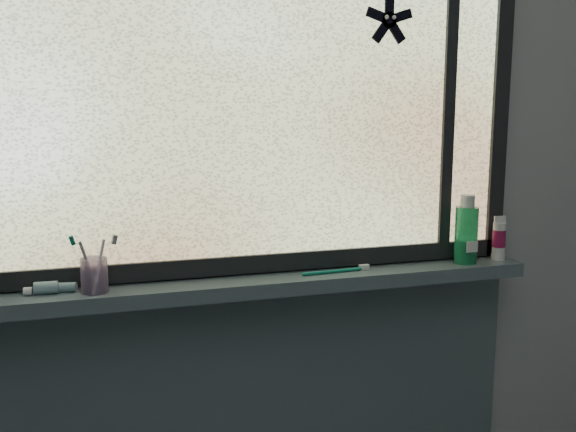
# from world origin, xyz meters

# --- Properties ---
(wall_back) EXTENTS (3.00, 0.01, 2.50)m
(wall_back) POSITION_xyz_m (0.00, 1.30, 1.25)
(wall_back) COLOR #9EA3A8
(wall_back) RESTS_ON ground
(windowsill) EXTENTS (1.62, 0.14, 0.04)m
(windowsill) POSITION_xyz_m (0.00, 1.23, 1.00)
(windowsill) COLOR #485960
(windowsill) RESTS_ON wall_back
(window_pane) EXTENTS (1.50, 0.01, 1.00)m
(window_pane) POSITION_xyz_m (0.00, 1.28, 1.53)
(window_pane) COLOR silver
(window_pane) RESTS_ON wall_back
(frame_bottom) EXTENTS (1.60, 0.03, 0.05)m
(frame_bottom) POSITION_xyz_m (0.00, 1.28, 1.05)
(frame_bottom) COLOR black
(frame_bottom) RESTS_ON windowsill
(frame_right) EXTENTS (0.05, 0.03, 1.10)m
(frame_right) POSITION_xyz_m (0.78, 1.28, 1.53)
(frame_right) COLOR black
(frame_right) RESTS_ON wall_back
(frame_mullion) EXTENTS (0.03, 0.03, 1.00)m
(frame_mullion) POSITION_xyz_m (0.60, 1.28, 1.53)
(frame_mullion) COLOR black
(frame_mullion) RESTS_ON wall_back
(starfish_sticker) EXTENTS (0.15, 0.02, 0.15)m
(starfish_sticker) POSITION_xyz_m (0.40, 1.27, 1.72)
(starfish_sticker) COLOR black
(starfish_sticker) RESTS_ON window_pane
(toothpaste_tube) EXTENTS (0.18, 0.06, 0.03)m
(toothpaste_tube) POSITION_xyz_m (-0.52, 1.24, 1.04)
(toothpaste_tube) COLOR silver
(toothpaste_tube) RESTS_ON windowsill
(toothbrush_cup) EXTENTS (0.08, 0.08, 0.09)m
(toothbrush_cup) POSITION_xyz_m (-0.42, 1.22, 1.06)
(toothbrush_cup) COLOR #B597C7
(toothbrush_cup) RESTS_ON windowsill
(toothbrush_lying) EXTENTS (0.23, 0.04, 0.01)m
(toothbrush_lying) POSITION_xyz_m (0.22, 1.22, 1.03)
(toothbrush_lying) COLOR #0D785E
(toothbrush_lying) RESTS_ON windowsill
(mouthwash_bottle) EXTENTS (0.09, 0.09, 0.17)m
(mouthwash_bottle) POSITION_xyz_m (0.64, 1.22, 1.12)
(mouthwash_bottle) COLOR #1E9D5B
(mouthwash_bottle) RESTS_ON windowsill
(cream_tube) EXTENTS (0.05, 0.05, 0.10)m
(cream_tube) POSITION_xyz_m (0.77, 1.23, 1.09)
(cream_tube) COLOR silver
(cream_tube) RESTS_ON windowsill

